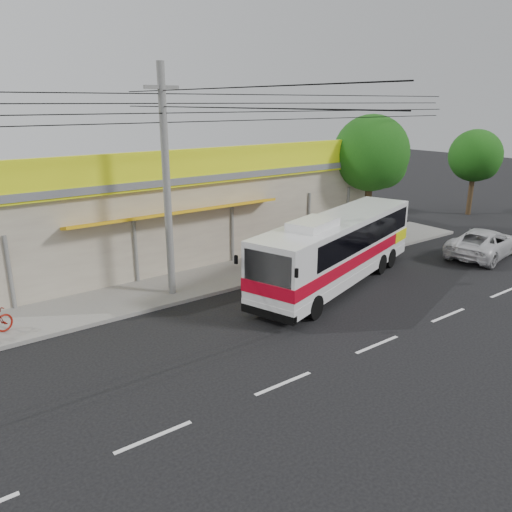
# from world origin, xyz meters

# --- Properties ---
(ground) EXTENTS (120.00, 120.00, 0.00)m
(ground) POSITION_xyz_m (0.00, 0.00, 0.00)
(ground) COLOR black
(ground) RESTS_ON ground
(sidewalk) EXTENTS (30.00, 3.20, 0.15)m
(sidewalk) POSITION_xyz_m (0.00, 6.00, 0.07)
(sidewalk) COLOR slate
(sidewalk) RESTS_ON ground
(lane_markings) EXTENTS (50.00, 0.12, 0.01)m
(lane_markings) POSITION_xyz_m (0.00, -2.50, 0.00)
(lane_markings) COLOR silver
(lane_markings) RESTS_ON ground
(storefront_building) EXTENTS (22.60, 9.20, 5.70)m
(storefront_building) POSITION_xyz_m (-0.01, 11.54, 2.30)
(storefront_building) COLOR #9E9280
(storefront_building) RESTS_ON ground
(coach_bus) EXTENTS (10.92, 5.48, 3.31)m
(coach_bus) POSITION_xyz_m (3.15, 2.45, 1.77)
(coach_bus) COLOR silver
(coach_bus) RESTS_ON ground
(white_car) EXTENTS (5.51, 3.21, 1.44)m
(white_car) POSITION_xyz_m (12.12, 0.84, 0.72)
(white_car) COLOR silver
(white_car) RESTS_ON ground
(utility_pole) EXTENTS (34.00, 14.00, 9.08)m
(utility_pole) POSITION_xyz_m (-3.43, 5.40, 7.49)
(utility_pole) COLOR #5F5F5C
(utility_pole) RESTS_ON ground
(tree_near) EXTENTS (4.25, 4.25, 7.04)m
(tree_near) POSITION_xyz_m (10.13, 6.86, 4.77)
(tree_near) COLOR #352415
(tree_near) RESTS_ON ground
(tree_far) EXTENTS (3.56, 3.56, 5.91)m
(tree_far) POSITION_xyz_m (20.92, 6.94, 4.00)
(tree_far) COLOR #352415
(tree_far) RESTS_ON ground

